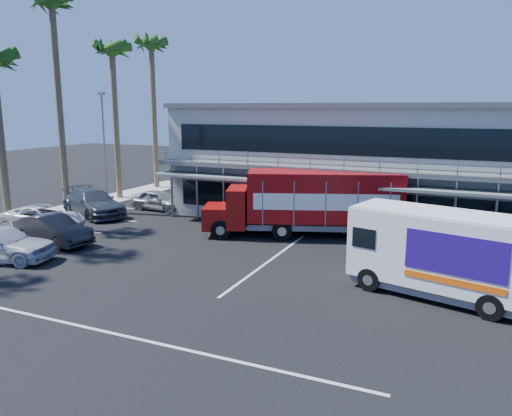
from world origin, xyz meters
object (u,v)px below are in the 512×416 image
at_px(red_truck, 310,201).
at_px(white_van, 442,253).
at_px(parked_car_a, 0,243).
at_px(parked_car_b, 53,230).

relative_size(red_truck, white_van, 1.55).
xyz_separation_m(parked_car_a, parked_car_b, (0.00, 3.20, -0.09)).
xyz_separation_m(white_van, parked_car_a, (-19.11, -3.49, -0.89)).
bearing_deg(white_van, red_truck, 151.65).
height_order(red_truck, parked_car_b, red_truck).
distance_m(red_truck, white_van, 9.96).
relative_size(white_van, parked_car_b, 1.53).
bearing_deg(white_van, parked_car_b, -164.73).
bearing_deg(red_truck, parked_car_b, -169.22).
distance_m(red_truck, parked_car_a, 15.67).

